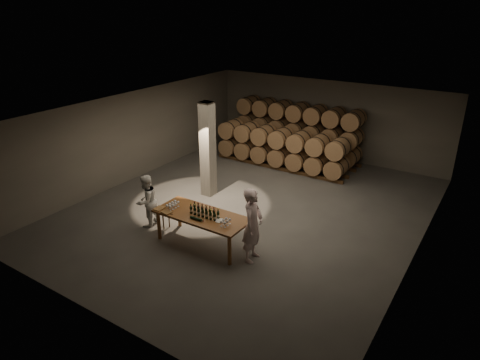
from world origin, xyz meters
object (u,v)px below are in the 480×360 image
Objects in this scene: bottle_cluster at (204,212)px; plate at (220,221)px; tasting_table at (202,218)px; notebook_near at (166,212)px; person_woman at (146,201)px; person_man at (253,225)px; stool at (165,213)px.

bottle_cluster is 3.37× the size of plate.
bottle_cluster is (0.11, -0.03, 0.21)m from tasting_table.
person_woman is at bearing 170.40° from notebook_near.
person_woman is (-1.14, 0.41, -0.13)m from notebook_near.
plate is (0.62, -0.04, 0.11)m from tasting_table.
plate is 0.92m from person_man.
person_man reaches higher than person_woman.
tasting_table is 0.63m from plate.
person_man is (1.52, 0.10, 0.19)m from tasting_table.
plate is 2.62m from person_woman.
person_woman reaches higher than tasting_table.
plate is at bearing -3.62° from tasting_table.
plate reaches higher than stool.
stool is 0.36× the size of person_woman.
tasting_table is at bearing 37.20° from notebook_near.
stool is at bearing 147.44° from notebook_near.
tasting_table reaches higher than stool.
stool is 3.03m from person_man.
stool is at bearing 175.22° from tasting_table.
plate is at bearing -4.44° from stool.
bottle_cluster is 1.41m from person_man.
bottle_cluster is at bearing -5.38° from stool.
tasting_table is 9.97× the size of notebook_near.
stool is 0.64m from person_woman.
person_woman is at bearing 179.88° from plate.
person_woman is at bearing -179.79° from bottle_cluster.
plate is at bearing 85.27° from person_woman.
notebook_near is (-0.97, -0.41, -0.09)m from bottle_cluster.
plate is (0.51, -0.01, -0.10)m from bottle_cluster.
person_woman reaches higher than plate.
plate is 0.13× the size of person_man.
tasting_table is 3.04× the size of bottle_cluster.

